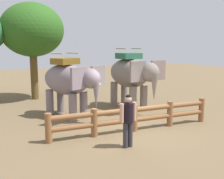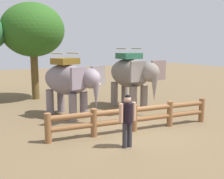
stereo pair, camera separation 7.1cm
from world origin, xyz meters
name	(u,v)px [view 1 (the left image)]	position (x,y,z in m)	size (l,w,h in m)	color
ground_plane	(130,129)	(0.00, 0.00, 0.00)	(60.00, 60.00, 0.00)	brown
log_fence	(134,116)	(0.00, -0.27, 0.60)	(6.85, 1.03, 1.05)	brown
elephant_near_left	(69,81)	(-1.42, 3.00, 1.69)	(2.52, 3.58, 3.00)	gray
elephant_center	(131,75)	(2.06, 3.01, 1.80)	(2.13, 3.73, 3.20)	gray
tourist_woman_in_black	(128,117)	(-1.16, -1.56, 1.02)	(0.63, 0.35, 1.77)	#302E35
tree_back_center	(32,30)	(-1.75, 8.06, 4.21)	(3.79, 3.79, 5.85)	brown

